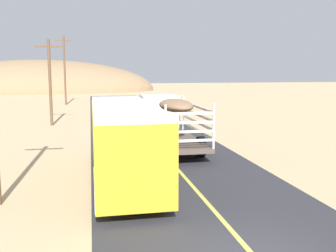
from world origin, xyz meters
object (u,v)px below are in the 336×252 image
at_px(power_pole_mid, 50,79).
at_px(power_pole_far, 65,68).
at_px(livestock_truck, 165,115).
at_px(bus, 123,139).

xyz_separation_m(power_pole_mid, power_pole_far, (0.00, 19.50, 0.94)).
height_order(livestock_truck, power_pole_mid, power_pole_mid).
height_order(livestock_truck, power_pole_far, power_pole_far).
xyz_separation_m(livestock_truck, power_pole_far, (-7.88, 28.77, 2.99)).
distance_m(livestock_truck, bus, 8.67).
distance_m(bus, power_pole_far, 37.18).
relative_size(livestock_truck, power_pole_far, 1.08).
xyz_separation_m(bus, power_pole_far, (-4.56, 36.78, 3.04)).
relative_size(livestock_truck, power_pole_mid, 1.36).
bearing_deg(livestock_truck, power_pole_far, 105.31).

